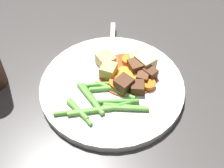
# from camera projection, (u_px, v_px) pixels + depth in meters

# --- Properties ---
(ground_plane) EXTENTS (3.00, 3.00, 0.00)m
(ground_plane) POSITION_uv_depth(u_px,v_px,m) (112.00, 89.00, 0.59)
(ground_plane) COLOR #423F3D
(dinner_plate) EXTENTS (0.27, 0.27, 0.02)m
(dinner_plate) POSITION_uv_depth(u_px,v_px,m) (112.00, 87.00, 0.58)
(dinner_plate) COLOR white
(dinner_plate) RESTS_ON ground_plane
(stew_sauce) EXTENTS (0.11, 0.11, 0.00)m
(stew_sauce) POSITION_uv_depth(u_px,v_px,m) (128.00, 74.00, 0.59)
(stew_sauce) COLOR brown
(stew_sauce) RESTS_ON dinner_plate
(carrot_slice_0) EXTENTS (0.03, 0.03, 0.01)m
(carrot_slice_0) POSITION_uv_depth(u_px,v_px,m) (148.00, 84.00, 0.57)
(carrot_slice_0) COLOR orange
(carrot_slice_0) RESTS_ON dinner_plate
(carrot_slice_1) EXTENTS (0.04, 0.04, 0.01)m
(carrot_slice_1) POSITION_uv_depth(u_px,v_px,m) (129.00, 78.00, 0.58)
(carrot_slice_1) COLOR orange
(carrot_slice_1) RESTS_ON dinner_plate
(carrot_slice_2) EXTENTS (0.04, 0.04, 0.01)m
(carrot_slice_2) POSITION_uv_depth(u_px,v_px,m) (126.00, 60.00, 0.61)
(carrot_slice_2) COLOR orange
(carrot_slice_2) RESTS_ON dinner_plate
(carrot_slice_3) EXTENTS (0.04, 0.04, 0.01)m
(carrot_slice_3) POSITION_uv_depth(u_px,v_px,m) (124.00, 74.00, 0.59)
(carrot_slice_3) COLOR orange
(carrot_slice_3) RESTS_ON dinner_plate
(carrot_slice_4) EXTENTS (0.04, 0.04, 0.01)m
(carrot_slice_4) POSITION_uv_depth(u_px,v_px,m) (117.00, 82.00, 0.57)
(carrot_slice_4) COLOR orange
(carrot_slice_4) RESTS_ON dinner_plate
(potato_chunk_0) EXTENTS (0.04, 0.04, 0.02)m
(potato_chunk_0) POSITION_uv_depth(u_px,v_px,m) (106.00, 60.00, 0.60)
(potato_chunk_0) COLOR #DBBC6B
(potato_chunk_0) RESTS_ON dinner_plate
(potato_chunk_1) EXTENTS (0.04, 0.04, 0.02)m
(potato_chunk_1) POSITION_uv_depth(u_px,v_px,m) (136.00, 60.00, 0.60)
(potato_chunk_1) COLOR #DBBC6B
(potato_chunk_1) RESTS_ON dinner_plate
(potato_chunk_2) EXTENTS (0.03, 0.03, 0.03)m
(potato_chunk_2) POSITION_uv_depth(u_px,v_px,m) (109.00, 71.00, 0.58)
(potato_chunk_2) COLOR #DBBC6B
(potato_chunk_2) RESTS_ON dinner_plate
(potato_chunk_3) EXTENTS (0.04, 0.04, 0.03)m
(potato_chunk_3) POSITION_uv_depth(u_px,v_px,m) (145.00, 62.00, 0.59)
(potato_chunk_3) COLOR #EAD68C
(potato_chunk_3) RESTS_ON dinner_plate
(meat_chunk_0) EXTENTS (0.03, 0.03, 0.02)m
(meat_chunk_0) POSITION_uv_depth(u_px,v_px,m) (143.00, 77.00, 0.58)
(meat_chunk_0) COLOR brown
(meat_chunk_0) RESTS_ON dinner_plate
(meat_chunk_1) EXTENTS (0.03, 0.03, 0.02)m
(meat_chunk_1) POSITION_uv_depth(u_px,v_px,m) (149.00, 73.00, 0.58)
(meat_chunk_1) COLOR #56331E
(meat_chunk_1) RESTS_ON dinner_plate
(meat_chunk_2) EXTENTS (0.04, 0.04, 0.03)m
(meat_chunk_2) POSITION_uv_depth(u_px,v_px,m) (137.00, 67.00, 0.59)
(meat_chunk_2) COLOR brown
(meat_chunk_2) RESTS_ON dinner_plate
(meat_chunk_3) EXTENTS (0.03, 0.03, 0.03)m
(meat_chunk_3) POSITION_uv_depth(u_px,v_px,m) (124.00, 84.00, 0.56)
(meat_chunk_3) COLOR #56331E
(meat_chunk_3) RESTS_ON dinner_plate
(meat_chunk_4) EXTENTS (0.03, 0.03, 0.02)m
(meat_chunk_4) POSITION_uv_depth(u_px,v_px,m) (137.00, 87.00, 0.56)
(meat_chunk_4) COLOR #56331E
(meat_chunk_4) RESTS_ON dinner_plate
(green_bean_0) EXTENTS (0.04, 0.07, 0.01)m
(green_bean_0) POSITION_uv_depth(u_px,v_px,m) (125.00, 106.00, 0.54)
(green_bean_0) COLOR #66AD42
(green_bean_0) RESTS_ON dinner_plate
(green_bean_1) EXTENTS (0.03, 0.07, 0.01)m
(green_bean_1) POSITION_uv_depth(u_px,v_px,m) (80.00, 112.00, 0.53)
(green_bean_1) COLOR #599E38
(green_bean_1) RESTS_ON dinner_plate
(green_bean_2) EXTENTS (0.02, 0.05, 0.01)m
(green_bean_2) POSITION_uv_depth(u_px,v_px,m) (78.00, 110.00, 0.53)
(green_bean_2) COLOR #66AD42
(green_bean_2) RESTS_ON dinner_plate
(green_bean_3) EXTENTS (0.06, 0.07, 0.01)m
(green_bean_3) POSITION_uv_depth(u_px,v_px,m) (77.00, 111.00, 0.53)
(green_bean_3) COLOR #599E38
(green_bean_3) RESTS_ON dinner_plate
(green_bean_4) EXTENTS (0.04, 0.05, 0.01)m
(green_bean_4) POSITION_uv_depth(u_px,v_px,m) (99.00, 84.00, 0.57)
(green_bean_4) COLOR #599E38
(green_bean_4) RESTS_ON dinner_plate
(green_bean_5) EXTENTS (0.04, 0.06, 0.01)m
(green_bean_5) POSITION_uv_depth(u_px,v_px,m) (91.00, 96.00, 0.55)
(green_bean_5) COLOR #4C8E33
(green_bean_5) RESTS_ON dinner_plate
(green_bean_6) EXTENTS (0.04, 0.08, 0.01)m
(green_bean_6) POSITION_uv_depth(u_px,v_px,m) (90.00, 98.00, 0.55)
(green_bean_6) COLOR #66AD42
(green_bean_6) RESTS_ON dinner_plate
(green_bean_7) EXTENTS (0.06, 0.07, 0.01)m
(green_bean_7) POSITION_uv_depth(u_px,v_px,m) (92.00, 112.00, 0.53)
(green_bean_7) COLOR #66AD42
(green_bean_7) RESTS_ON dinner_plate
(green_bean_8) EXTENTS (0.01, 0.08, 0.01)m
(green_bean_8) POSITION_uv_depth(u_px,v_px,m) (115.00, 90.00, 0.56)
(green_bean_8) COLOR #66AD42
(green_bean_8) RESTS_ON dinner_plate
(green_bean_9) EXTENTS (0.04, 0.08, 0.01)m
(green_bean_9) POSITION_uv_depth(u_px,v_px,m) (126.00, 108.00, 0.53)
(green_bean_9) COLOR #66AD42
(green_bean_9) RESTS_ON dinner_plate
(green_bean_10) EXTENTS (0.05, 0.08, 0.01)m
(green_bean_10) POSITION_uv_depth(u_px,v_px,m) (115.00, 102.00, 0.54)
(green_bean_10) COLOR #4C8E33
(green_bean_10) RESTS_ON dinner_plate
(green_bean_11) EXTENTS (0.05, 0.06, 0.01)m
(green_bean_11) POSITION_uv_depth(u_px,v_px,m) (108.00, 88.00, 0.56)
(green_bean_11) COLOR #66AD42
(green_bean_11) RESTS_ON dinner_plate
(green_bean_12) EXTENTS (0.05, 0.04, 0.01)m
(green_bean_12) POSITION_uv_depth(u_px,v_px,m) (120.00, 105.00, 0.54)
(green_bean_12) COLOR #4C8E33
(green_bean_12) RESTS_ON dinner_plate
(fork) EXTENTS (0.16, 0.10, 0.00)m
(fork) POSITION_uv_depth(u_px,v_px,m) (112.00, 51.00, 0.63)
(fork) COLOR silver
(fork) RESTS_ON dinner_plate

